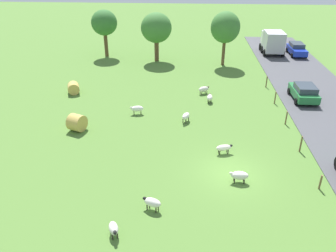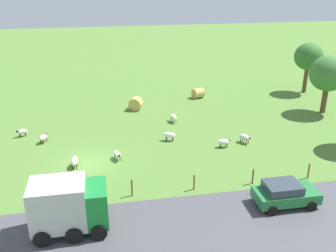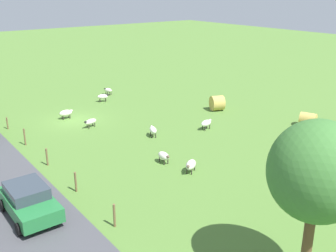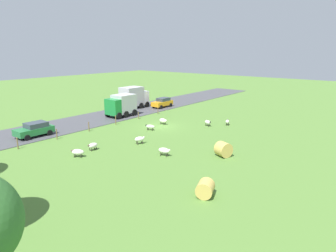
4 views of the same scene
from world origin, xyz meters
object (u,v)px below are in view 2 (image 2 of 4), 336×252
(sheep_6, at_px, (43,137))
(sheep_7, at_px, (173,117))
(tree_1, at_px, (329,74))
(car_0, at_px, (285,193))
(sheep_4, at_px, (117,154))
(truck_2, at_px, (68,205))
(sheep_0, at_px, (245,138))
(hay_bale_1, at_px, (198,93))
(sheep_5, at_px, (22,132))
(sheep_3, at_px, (74,161))
(sheep_1, at_px, (169,135))
(sheep_2, at_px, (224,142))
(hay_bale_0, at_px, (136,104))
(tree_0, at_px, (309,57))

(sheep_6, relative_size, sheep_7, 0.93)
(tree_1, bearing_deg, car_0, -38.08)
(sheep_6, height_order, tree_1, tree_1)
(sheep_4, bearing_deg, truck_2, -20.74)
(sheep_0, relative_size, car_0, 0.31)
(car_0, bearing_deg, sheep_0, 173.97)
(sheep_4, relative_size, car_0, 0.31)
(sheep_6, bearing_deg, hay_bale_1, 120.68)
(sheep_0, xyz_separation_m, tree_1, (-5.98, 11.28, 3.80))
(sheep_5, xyz_separation_m, hay_bale_1, (-8.29, 19.05, 0.09))
(truck_2, bearing_deg, sheep_3, -179.39)
(sheep_3, xyz_separation_m, sheep_6, (-5.22, -2.94, 0.01))
(sheep_3, distance_m, hay_bale_1, 20.73)
(sheep_6, distance_m, hay_bale_1, 19.71)
(sheep_3, bearing_deg, truck_2, 0.61)
(car_0, bearing_deg, sheep_6, -128.02)
(sheep_0, height_order, tree_1, tree_1)
(hay_bale_1, bearing_deg, truck_2, -30.90)
(sheep_6, bearing_deg, sheep_5, -130.11)
(sheep_1, xyz_separation_m, truck_2, (11.58, -8.18, 1.23))
(sheep_0, height_order, sheep_6, sheep_0)
(sheep_2, distance_m, truck_2, 15.74)
(sheep_2, bearing_deg, sheep_7, -154.49)
(sheep_1, distance_m, sheep_6, 11.32)
(sheep_3, relative_size, sheep_4, 0.96)
(sheep_4, distance_m, sheep_7, 9.52)
(sheep_6, bearing_deg, hay_bale_0, 128.38)
(sheep_3, xyz_separation_m, truck_2, (8.00, 0.08, 1.27))
(tree_1, relative_size, car_0, 1.52)
(sheep_1, bearing_deg, sheep_2, 63.27)
(hay_bale_0, xyz_separation_m, car_0, (20.26, 7.64, 0.19))
(truck_2, bearing_deg, tree_1, 121.38)
(sheep_4, relative_size, hay_bale_1, 1.02)
(sheep_0, xyz_separation_m, sheep_4, (1.18, -11.43, -0.02))
(sheep_1, bearing_deg, tree_0, 120.37)
(tree_0, bearing_deg, sheep_3, -61.60)
(tree_1, bearing_deg, sheep_4, -72.50)
(sheep_2, relative_size, truck_2, 0.26)
(sheep_6, height_order, sheep_7, sheep_7)
(hay_bale_1, distance_m, truck_2, 27.15)
(car_0, bearing_deg, truck_2, -89.37)
(sheep_3, height_order, sheep_6, sheep_3)
(sheep_1, relative_size, sheep_7, 0.94)
(sheep_0, height_order, sheep_3, sheep_3)
(sheep_3, height_order, hay_bale_0, hay_bale_0)
(sheep_6, bearing_deg, truck_2, 12.88)
(sheep_4, relative_size, tree_0, 0.21)
(hay_bale_0, distance_m, truck_2, 21.32)
(sheep_1, bearing_deg, sheep_7, 164.11)
(sheep_7, bearing_deg, tree_1, 89.57)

